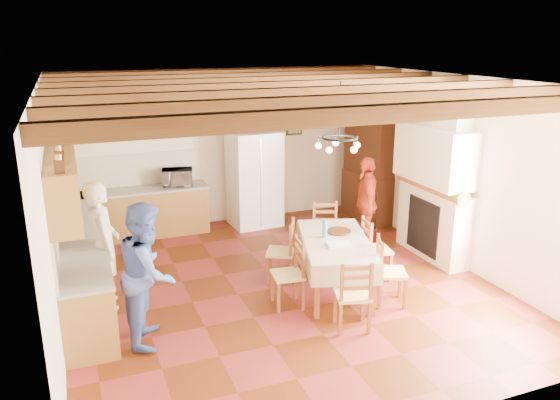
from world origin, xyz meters
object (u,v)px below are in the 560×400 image
object	(u,v)px
chair_right_near	(391,271)
person_woman_red	(366,203)
chair_end_far	(325,232)
dining_table	(336,245)
chair_left_far	(280,251)
person_woman_blue	(148,273)
person_man	(103,245)
chair_right_far	(376,248)
hutch	(369,167)
chair_end_near	(353,294)
microwave	(178,177)
refrigerator	(254,179)
chair_left_near	(287,274)

from	to	relation	value
chair_right_near	person_woman_red	size ratio (longest dim) A/B	0.60
chair_end_far	dining_table	bearing A→B (deg)	-87.75
chair_left_far	person_woman_blue	distance (m)	2.31
person_man	person_woman_blue	world-z (taller)	person_man
chair_right_far	hutch	bearing A→B (deg)	-18.13
chair_end_near	person_woman_red	world-z (taller)	person_woman_red
chair_end_far	person_man	world-z (taller)	person_man
person_man	hutch	bearing A→B (deg)	-71.89
chair_right_near	chair_end_far	size ratio (longest dim) A/B	1.00
chair_right_near	person_man	bearing A→B (deg)	92.35
chair_left_far	chair_right_far	bearing A→B (deg)	100.27
chair_right_far	dining_table	bearing A→B (deg)	110.46
chair_end_far	person_woman_blue	distance (m)	3.39
hutch	dining_table	size ratio (longest dim) A/B	1.09
chair_end_far	chair_right_far	bearing A→B (deg)	-44.82
person_woman_blue	chair_right_near	bearing A→B (deg)	-79.72
chair_right_far	person_woman_red	bearing A→B (deg)	-13.02
chair_left_far	person_woman_red	xyz separation A→B (m)	(1.88, 0.76, 0.33)
dining_table	chair_right_near	xyz separation A→B (m)	(0.53, -0.64, -0.22)
hutch	chair_end_far	size ratio (longest dim) A/B	2.26
dining_table	chair_left_far	xyz separation A→B (m)	(-0.61, 0.60, -0.22)
hutch	person_woman_blue	xyz separation A→B (m)	(-4.74, -2.99, -0.21)
hutch	microwave	world-z (taller)	hutch
person_woman_blue	person_woman_red	world-z (taller)	person_woman_blue
chair_end_far	person_woman_red	size ratio (longest dim) A/B	0.60
chair_end_far	microwave	world-z (taller)	microwave
person_woman_red	chair_end_near	bearing A→B (deg)	-10.82
chair_end_near	refrigerator	bearing A→B (deg)	-76.35
chair_left_far	microwave	distance (m)	2.95
chair_left_near	chair_end_far	xyz separation A→B (m)	(1.19, 1.27, 0.00)
refrigerator	chair_end_far	world-z (taller)	refrigerator
dining_table	chair_right_near	size ratio (longest dim) A/B	2.07
refrigerator	dining_table	size ratio (longest dim) A/B	0.93
refrigerator	chair_left_far	world-z (taller)	refrigerator
chair_end_near	microwave	distance (m)	4.60
chair_end_near	person_woman_red	xyz separation A→B (m)	(1.56, 2.41, 0.33)
person_woman_red	microwave	size ratio (longest dim) A/B	2.91
person_woman_blue	hutch	bearing A→B (deg)	-42.64
chair_end_far	person_woman_blue	xyz separation A→B (m)	(-3.04, -1.44, 0.39)
chair_right_near	chair_right_far	distance (m)	0.83
hutch	chair_left_near	xyz separation A→B (m)	(-2.88, -2.82, -0.61)
chair_end_near	person_woman_blue	size ratio (longest dim) A/B	0.55
chair_end_near	person_woman_blue	distance (m)	2.52
chair_right_far	person_woman_red	size ratio (longest dim) A/B	0.60
dining_table	person_woman_red	bearing A→B (deg)	46.91
hutch	chair_right_near	bearing A→B (deg)	-122.98
chair_end_far	person_woman_red	world-z (taller)	person_woman_red
person_man	microwave	bearing A→B (deg)	-32.28
chair_right_near	person_man	xyz separation A→B (m)	(-3.64, 1.36, 0.41)
chair_right_far	microwave	size ratio (longest dim) A/B	1.73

